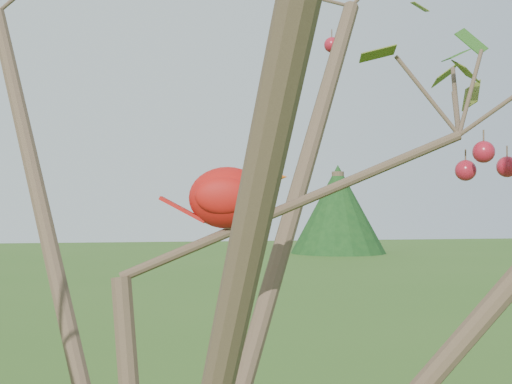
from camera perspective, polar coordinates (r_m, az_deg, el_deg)
crabapple_tree at (r=1.12m, az=-6.84°, el=1.40°), size 2.35×2.05×2.95m
cardinal at (r=1.24m, az=-1.97°, el=-0.20°), size 0.22×0.13×0.16m
distant_trees at (r=26.92m, az=-5.72°, el=-2.05°), size 39.77×12.53×3.86m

